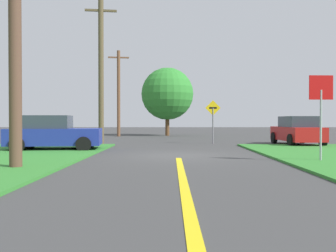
# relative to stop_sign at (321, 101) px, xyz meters

# --- Properties ---
(ground_plane) EXTENTS (120.00, 120.00, 0.00)m
(ground_plane) POSITION_rel_stop_sign_xyz_m (-4.69, 2.35, -2.05)
(ground_plane) COLOR #3E3E3E
(lane_stripe_center) EXTENTS (0.20, 14.00, 0.01)m
(lane_stripe_center) POSITION_rel_stop_sign_xyz_m (-4.69, -5.65, -2.05)
(lane_stripe_center) COLOR yellow
(lane_stripe_center) RESTS_ON ground
(stop_sign) EXTENTS (0.80, 0.08, 2.89)m
(stop_sign) POSITION_rel_stop_sign_xyz_m (0.00, 0.00, 0.00)
(stop_sign) COLOR #9EA0A8
(stop_sign) RESTS_ON ground
(car_on_crossroad) EXTENTS (2.04, 4.31, 1.62)m
(car_on_crossroad) POSITION_rel_stop_sign_xyz_m (2.15, 8.74, -1.25)
(car_on_crossroad) COLOR red
(car_on_crossroad) RESTS_ON ground
(parked_car_near_building) EXTENTS (4.35, 2.47, 1.62)m
(parked_car_near_building) POSITION_rel_stop_sign_xyz_m (-10.44, 4.74, -1.25)
(parked_car_near_building) COLOR navy
(parked_car_near_building) RESTS_ON ground
(utility_pole_near) EXTENTS (1.79, 0.47, 9.19)m
(utility_pole_near) POSITION_rel_stop_sign_xyz_m (-9.39, -1.85, 2.63)
(utility_pole_near) COLOR brown
(utility_pole_near) RESTS_ON ground
(utility_pole_mid) EXTENTS (1.80, 0.37, 8.33)m
(utility_pole_mid) POSITION_rel_stop_sign_xyz_m (-8.98, 8.98, 2.23)
(utility_pole_mid) COLOR brown
(utility_pole_mid) RESTS_ON ground
(utility_pole_far) EXTENTS (1.80, 0.40, 7.39)m
(utility_pole_far) POSITION_rel_stop_sign_xyz_m (-9.49, 19.81, 1.77)
(utility_pole_far) COLOR brown
(utility_pole_far) RESTS_ON ground
(direction_sign) EXTENTS (0.91, 0.08, 2.58)m
(direction_sign) POSITION_rel_stop_sign_xyz_m (-2.49, 9.75, -0.45)
(direction_sign) COLOR slate
(direction_sign) RESTS_ON ground
(oak_tree_left) EXTENTS (4.69, 4.69, 6.13)m
(oak_tree_left) POSITION_rel_stop_sign_xyz_m (-5.31, 21.35, 1.72)
(oak_tree_left) COLOR brown
(oak_tree_left) RESTS_ON ground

